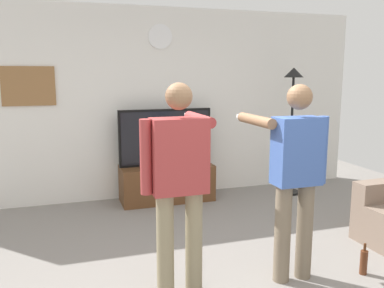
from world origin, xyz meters
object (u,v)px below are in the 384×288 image
Objects in this scene: wall_clock at (160,36)px; beverage_bottle at (364,262)px; tv_stand at (167,183)px; person_standing_nearer_couch at (295,172)px; framed_picture at (28,86)px; floor_lamp at (292,105)px; person_standing_nearer_lamp at (179,177)px; television at (165,137)px.

wall_clock is 3.83m from beverage_bottle.
person_standing_nearer_couch is (0.49, -2.50, 0.71)m from tv_stand.
person_standing_nearer_couch is 1.08m from beverage_bottle.
framed_picture is at bearing 170.47° from tv_stand.
framed_picture is 3.65m from floor_lamp.
framed_picture is 0.36× the size of floor_lamp.
person_standing_nearer_couch is (1.00, -0.07, -0.02)m from person_standing_nearer_lamp.
person_standing_nearer_couch is at bearing -120.69° from floor_lamp.
framed_picture is 3.65m from person_standing_nearer_couch.
framed_picture is at bearing 179.84° from wall_clock.
beverage_bottle is at bearing -12.29° from person_standing_nearer_couch.
person_standing_nearer_lamp is (-0.52, -2.72, -1.31)m from wall_clock.
beverage_bottle is at bearing -7.47° from person_standing_nearer_lamp.
floor_lamp is 3.25m from person_standing_nearer_lamp.
television is 0.70× the size of floor_lamp.
television is 3.03m from beverage_bottle.
wall_clock is 1.88m from framed_picture.
person_standing_nearer_couch is 5.85× the size of beverage_bottle.
television is 4.50× the size of beverage_bottle.
person_standing_nearer_lamp is 1.01× the size of person_standing_nearer_couch.
tv_stand is 2.15m from floor_lamp.
beverage_bottle is (-0.70, -2.43, -1.22)m from floor_lamp.
floor_lamp is at bearing -8.09° from framed_picture.
floor_lamp is at bearing -8.13° from television.
floor_lamp is 2.68m from person_standing_nearer_couch.
framed_picture is 3.06m from person_standing_nearer_lamp.
framed_picture is 2.28× the size of beverage_bottle.
television is at bearing -8.06° from framed_picture.
floor_lamp is (1.84, -0.26, 0.43)m from television.
floor_lamp is 6.41× the size of beverage_bottle.
person_standing_nearer_couch is at bearing 167.71° from beverage_bottle.
tv_stand reaches higher than beverage_bottle.
person_standing_nearer_lamp is at bearing -100.80° from wall_clock.
person_standing_nearer_couch is (0.49, -2.55, 0.06)m from television.
wall_clock reaches higher than tv_stand.
tv_stand is 2.65m from person_standing_nearer_couch.
framed_picture is at bearing 128.72° from person_standing_nearer_couch.
framed_picture reaches higher than person_standing_nearer_couch.
person_standing_nearer_lamp reaches higher than person_standing_nearer_couch.
floor_lamp is at bearing -15.38° from wall_clock.
person_standing_nearer_couch is at bearing -79.21° from television.
television is 1.91m from floor_lamp.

